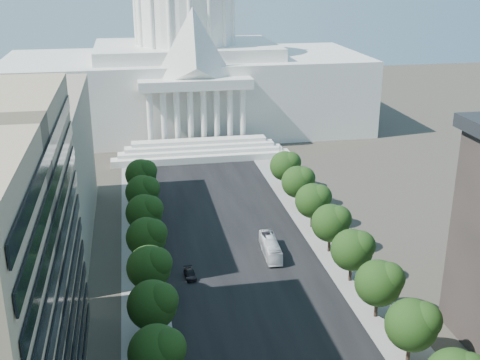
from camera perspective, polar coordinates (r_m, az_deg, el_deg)
road_asphalt at (r=123.89m, az=-0.44°, el=-6.21°), size 30.00×260.00×0.01m
sidewalk_left at (r=122.39m, az=-9.30°, el=-6.84°), size 8.00×260.00×0.02m
sidewalk_right at (r=128.22m, az=7.99°, el=-5.47°), size 8.00×260.00×0.02m
capitol at (r=208.23m, az=-5.08°, el=10.30°), size 120.00×56.00×73.00m
tree_l_d at (r=82.80m, az=-7.69°, el=-15.82°), size 7.79×7.60×9.97m
tree_l_e at (r=92.83m, az=-8.12°, el=-11.53°), size 7.79×7.60×9.97m
tree_l_f at (r=103.27m, az=-8.45°, el=-8.09°), size 7.79×7.60×9.97m
tree_l_g at (r=114.02m, az=-8.71°, el=-5.29°), size 7.79×7.60×9.97m
tree_l_h at (r=125.00m, az=-8.92°, el=-2.97°), size 7.79×7.60×9.97m
tree_l_i at (r=136.15m, az=-9.10°, el=-1.03°), size 7.79×7.60×9.97m
tree_l_j at (r=147.44m, az=-9.26°, el=0.61°), size 7.79×7.60×9.97m
tree_r_d at (r=90.91m, az=16.21°, el=-12.94°), size 7.79×7.60×9.97m
tree_r_e at (r=100.12m, az=13.20°, el=-9.39°), size 7.79×7.60×9.97m
tree_r_f at (r=109.88m, az=10.76°, el=-6.43°), size 7.79×7.60×9.97m
tree_r_g at (r=120.04m, az=8.75°, el=-3.95°), size 7.79×7.60×9.97m
tree_r_h at (r=130.51m, az=7.06°, el=-1.87°), size 7.79×7.60×9.97m
tree_r_i at (r=141.23m, az=5.63°, el=-0.09°), size 7.79×7.60×9.97m
tree_r_j at (r=152.14m, az=4.41°, el=1.43°), size 7.79×7.60×9.97m
streetlight_c at (r=101.18m, az=13.96°, el=-9.54°), size 2.61×0.44×9.00m
streetlight_d at (r=121.82m, az=9.25°, el=-3.94°), size 2.61×0.44×9.00m
streetlight_e at (r=143.84m, az=5.99°, el=0.00°), size 2.61×0.44×9.00m
streetlight_f at (r=166.71m, az=3.61°, el=2.89°), size 2.61×0.44×9.00m
car_dark_b at (r=112.04m, az=-4.77°, el=-8.91°), size 2.24×4.77×1.34m
city_bus at (r=119.51m, az=2.90°, el=-6.40°), size 3.30×11.82×3.26m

